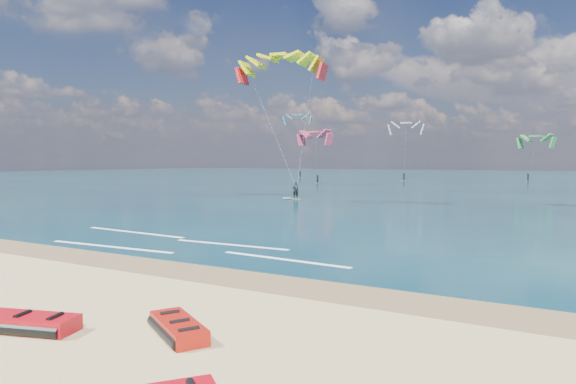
# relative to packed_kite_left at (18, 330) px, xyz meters

# --- Properties ---
(ground) EXTENTS (320.00, 320.00, 0.00)m
(ground) POSITION_rel_packed_kite_left_xyz_m (-3.73, 43.78, 0.00)
(ground) COLOR tan
(ground) RESTS_ON ground
(wet_sand_strip) EXTENTS (320.00, 2.40, 0.01)m
(wet_sand_strip) POSITION_rel_packed_kite_left_xyz_m (-3.73, 6.78, 0.00)
(wet_sand_strip) COLOR brown
(wet_sand_strip) RESTS_ON ground
(sea) EXTENTS (320.00, 200.00, 0.04)m
(sea) POSITION_rel_packed_kite_left_xyz_m (-3.73, 107.78, 0.02)
(sea) COLOR #0A2738
(sea) RESTS_ON ground
(packed_kite_left) EXTENTS (3.25, 2.02, 0.43)m
(packed_kite_left) POSITION_rel_packed_kite_left_xyz_m (0.00, 0.00, 0.00)
(packed_kite_left) COLOR #B80913
(packed_kite_left) RESTS_ON ground
(packed_kite_mid) EXTENTS (2.50, 2.08, 0.39)m
(packed_kite_mid) POSITION_rel_packed_kite_left_xyz_m (3.44, 1.56, 0.00)
(packed_kite_mid) COLOR #AD160C
(packed_kite_mid) RESTS_ON ground
(kitesurfer_main) EXTENTS (8.43, 6.83, 14.89)m
(kitesurfer_main) POSITION_rel_packed_kite_left_xyz_m (-13.05, 35.18, 7.79)
(kitesurfer_main) COLOR yellow
(kitesurfer_main) RESTS_ON sea
(shoreline_foam) EXTENTS (17.26, 4.49, 0.01)m
(shoreline_foam) POSITION_rel_packed_kite_left_xyz_m (-4.91, 10.84, 0.04)
(shoreline_foam) COLOR white
(shoreline_foam) RESTS_ON ground
(distant_kites) EXTENTS (81.48, 29.92, 13.96)m
(distant_kites) POSITION_rel_packed_kite_left_xyz_m (-13.54, 84.84, 5.32)
(distant_kites) COLOR green
(distant_kites) RESTS_ON ground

